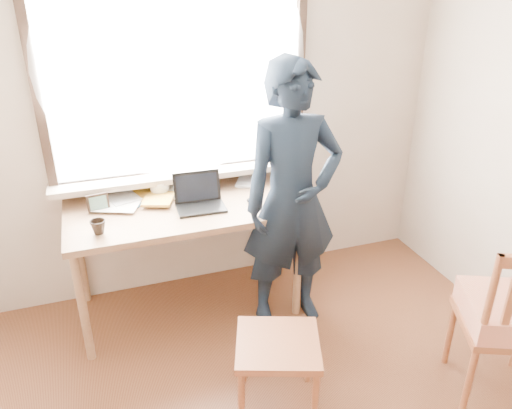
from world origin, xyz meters
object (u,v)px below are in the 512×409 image
object	(u,v)px
desk	(184,217)
person	(292,200)
laptop	(199,199)
work_chair	(278,352)
side_chair	(509,316)
mug_white	(160,188)
mug_dark	(98,227)

from	to	relation	value
desk	person	size ratio (longest dim) A/B	0.84
desk	laptop	world-z (taller)	laptop
work_chair	side_chair	size ratio (longest dim) A/B	0.54
laptop	work_chair	xyz separation A→B (m)	(0.17, -1.03, -0.49)
desk	work_chair	xyz separation A→B (m)	(0.27, -1.06, -0.35)
work_chair	laptop	bearing A→B (deg)	99.20
laptop	side_chair	bearing A→B (deg)	-43.76
desk	side_chair	distance (m)	2.05
mug_white	desk	bearing A→B (deg)	-63.27
desk	person	xyz separation A→B (m)	(0.65, -0.33, 0.17)
laptop	mug_dark	xyz separation A→B (m)	(-0.66, -0.18, -0.01)
mug_white	mug_dark	bearing A→B (deg)	-135.06
desk	work_chair	world-z (taller)	desk
side_chair	person	distance (m)	1.40
laptop	work_chair	world-z (taller)	laptop
person	desk	bearing A→B (deg)	154.73
work_chair	person	xyz separation A→B (m)	(0.38, 0.74, 0.52)
mug_white	side_chair	xyz separation A→B (m)	(1.62, -1.60, -0.33)
desk	mug_white	distance (m)	0.29
mug_white	person	xyz separation A→B (m)	(0.77, -0.55, 0.03)
laptop	work_chair	distance (m)	1.15
laptop	person	bearing A→B (deg)	-28.24
mug_white	mug_dark	xyz separation A→B (m)	(-0.44, -0.44, -0.01)
laptop	person	distance (m)	0.62
mug_dark	work_chair	world-z (taller)	mug_dark
laptop	mug_white	world-z (taller)	laptop
side_chair	laptop	bearing A→B (deg)	136.24
laptop	desk	bearing A→B (deg)	162.33
laptop	side_chair	distance (m)	1.97
desk	person	distance (m)	0.75
work_chair	side_chair	world-z (taller)	side_chair
work_chair	mug_dark	bearing A→B (deg)	134.02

